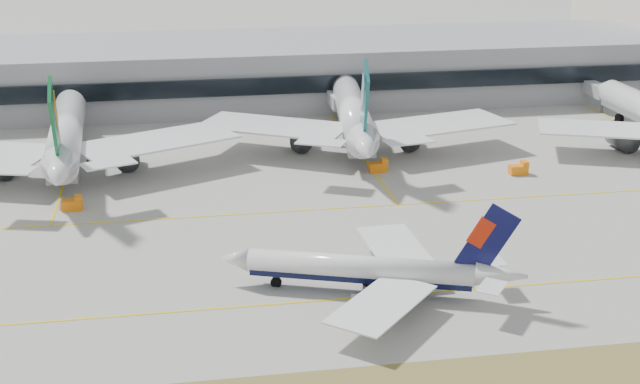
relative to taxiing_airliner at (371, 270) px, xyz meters
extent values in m
plane|color=gray|center=(-4.23, 3.90, -3.49)|extent=(3000.00, 3000.00, 0.00)
cube|color=yellow|center=(-4.23, -1.10, -3.46)|extent=(360.00, 0.45, 0.04)
cube|color=yellow|center=(-4.23, 33.90, -3.46)|extent=(360.00, 0.45, 0.04)
cylinder|color=white|center=(-1.49, 0.53, 0.27)|extent=(30.55, 13.73, 3.41)
cube|color=black|center=(-1.49, 0.53, -0.67)|extent=(29.79, 13.04, 1.54)
cone|color=white|center=(-18.43, 6.60, 0.27)|extent=(5.64, 4.82, 3.41)
cone|color=white|center=(16.48, -5.90, 0.69)|extent=(7.68, 5.55, 3.41)
cube|color=white|center=(5.49, 8.09, -0.24)|extent=(8.39, 17.13, 0.20)
cube|color=white|center=(16.75, -1.28, 0.95)|extent=(3.17, 4.87, 0.14)
cylinder|color=#3F4247|center=(2.78, 5.71, -2.12)|extent=(5.76, 4.16, 2.56)
cube|color=#3F4247|center=(2.78, 5.71, -1.10)|extent=(2.13, 0.97, 1.19)
cube|color=white|center=(-0.89, -9.74, -0.24)|extent=(16.95, 17.70, 0.20)
cube|color=white|center=(13.76, -9.64, 0.95)|extent=(5.32, 5.64, 0.14)
cylinder|color=#3F4247|center=(-1.48, -6.17, -2.12)|extent=(5.76, 4.16, 2.56)
cube|color=#3F4247|center=(-1.48, -6.17, -1.10)|extent=(2.13, 0.97, 1.19)
cube|color=#0B0D45|center=(14.44, -5.17, 5.46)|extent=(8.04, 3.13, 10.69)
cube|color=red|center=(13.62, -4.87, 6.61)|extent=(3.71, 1.64, 4.58)
cylinder|color=#3F4247|center=(-12.66, 4.53, -2.46)|extent=(0.41, 0.41, 2.05)
cylinder|color=black|center=(-12.66, 4.53, -2.89)|extent=(1.65, 1.08, 1.54)
cylinder|color=#3F4247|center=(-1.42, -1.85, -2.46)|extent=(0.41, 0.41, 2.05)
cylinder|color=black|center=(-1.42, -1.85, -2.89)|extent=(1.65, 1.08, 1.54)
cylinder|color=#3F4247|center=(0.08, 2.33, -2.46)|extent=(0.41, 0.41, 2.05)
cylinder|color=black|center=(0.08, 2.33, -2.89)|extent=(1.65, 1.08, 1.54)
cylinder|color=white|center=(-46.66, 67.22, 3.50)|extent=(8.88, 48.32, 6.36)
cube|color=slate|center=(-46.66, 67.22, 1.76)|extent=(7.88, 47.31, 2.86)
cone|color=white|center=(-48.12, 94.87, 3.50)|extent=(6.73, 7.67, 6.36)
cone|color=white|center=(-45.11, 37.89, 4.30)|extent=(6.91, 11.00, 6.36)
cube|color=white|center=(-29.15, 61.08, 2.55)|extent=(33.56, 25.57, 0.38)
cube|color=white|center=(-36.96, 40.33, 4.78)|extent=(9.98, 7.55, 0.25)
cylinder|color=#3F4247|center=(-35.03, 63.95, -0.94)|extent=(5.18, 8.25, 4.77)
cube|color=#3F4247|center=(-35.03, 63.95, 0.96)|extent=(0.65, 3.36, 2.22)
cube|color=white|center=(-53.46, 39.46, 4.78)|extent=(9.80, 6.81, 0.25)
cylinder|color=#3F4247|center=(-57.88, 62.74, -0.94)|extent=(5.18, 8.25, 4.77)
cube|color=#3F4247|center=(-57.88, 62.74, 0.96)|extent=(0.65, 3.36, 2.22)
cube|color=#0D5D2C|center=(-45.28, 41.23, 11.85)|extent=(1.27, 13.30, 17.05)
cube|color=orange|center=(-45.35, 42.56, 13.70)|extent=(1.01, 6.02, 7.30)
cylinder|color=#3F4247|center=(-47.62, 85.45, -1.58)|extent=(0.76, 0.76, 3.81)
cylinder|color=black|center=(-47.62, 85.45, -2.37)|extent=(1.26, 2.91, 2.86)
cylinder|color=#3F4247|center=(-50.71, 65.67, -1.58)|extent=(0.76, 0.76, 3.81)
cylinder|color=black|center=(-50.71, 65.67, -2.37)|extent=(1.26, 2.91, 2.86)
cylinder|color=#3F4247|center=(-42.46, 66.10, -1.58)|extent=(0.76, 0.76, 3.81)
cylinder|color=black|center=(-42.46, 66.10, -2.37)|extent=(1.26, 2.91, 2.86)
cylinder|color=white|center=(12.60, 73.29, 3.45)|extent=(12.24, 48.11, 6.31)
cube|color=slate|center=(12.60, 73.29, 1.72)|extent=(11.19, 47.04, 2.84)
cone|color=white|center=(16.05, 100.56, 3.45)|extent=(7.17, 8.02, 6.31)
cone|color=white|center=(8.94, 44.37, 4.24)|extent=(7.59, 11.31, 6.31)
cube|color=white|center=(28.62, 64.20, 2.51)|extent=(32.82, 21.15, 0.38)
cube|color=white|center=(17.33, 45.32, 4.71)|extent=(9.54, 6.21, 0.25)
cylinder|color=#3F4247|center=(23.38, 68.05, -0.96)|extent=(5.69, 8.48, 4.73)
cube|color=#3F4247|center=(23.38, 68.05, 0.93)|extent=(0.89, 3.35, 2.21)
cube|color=white|center=(-5.18, 68.48, 2.51)|extent=(33.20, 26.89, 0.38)
cube|color=white|center=(1.05, 47.37, 4.71)|extent=(9.97, 7.96, 0.25)
cylinder|color=#3F4247|center=(0.85, 70.90, -0.96)|extent=(5.69, 8.48, 4.73)
cube|color=#3F4247|center=(0.85, 70.90, 0.93)|extent=(0.89, 3.35, 2.21)
cube|color=#145357|center=(9.36, 47.66, 11.73)|extent=(2.22, 13.16, 16.92)
cube|color=silver|center=(9.52, 48.97, 13.57)|extent=(1.43, 5.99, 7.24)
cylinder|color=#3F4247|center=(14.87, 91.27, -1.59)|extent=(0.76, 0.76, 3.79)
cylinder|color=black|center=(14.87, 91.27, -2.38)|extent=(1.45, 2.95, 2.84)
cylinder|color=#3F4247|center=(8.36, 72.49, -1.59)|extent=(0.76, 0.76, 3.79)
cylinder|color=black|center=(8.36, 72.49, -2.38)|extent=(1.45, 2.95, 2.84)
cylinder|color=#3F4247|center=(16.50, 71.46, -1.59)|extent=(0.76, 0.76, 3.79)
cylinder|color=black|center=(16.50, 71.46, -2.38)|extent=(1.45, 2.95, 2.84)
cone|color=white|center=(77.63, 87.91, 2.87)|extent=(5.92, 6.80, 5.78)
cube|color=white|center=(62.70, 55.99, 2.00)|extent=(30.44, 21.73, 0.35)
cylinder|color=#3F4247|center=(67.84, 58.99, -1.18)|extent=(4.49, 7.37, 4.33)
cube|color=#3F4247|center=(67.84, 58.99, 0.56)|extent=(0.50, 3.04, 2.02)
cylinder|color=#3F4247|center=(77.81, 79.33, -1.75)|extent=(0.69, 0.69, 3.47)
cylinder|color=black|center=(77.81, 79.33, -2.48)|extent=(1.07, 2.62, 2.60)
cube|color=gray|center=(-4.23, 118.90, 4.01)|extent=(280.00, 42.00, 15.00)
cube|color=black|center=(-4.23, 97.40, 4.46)|extent=(280.00, 1.20, 4.00)
cube|color=beige|center=(105.77, 138.90, 10.61)|extent=(2.00, 57.00, 27.90)
cube|color=orange|center=(-43.75, 40.99, -2.59)|extent=(3.50, 2.00, 1.80)
cube|color=orange|center=(-42.55, 40.99, -1.39)|extent=(1.20, 1.80, 1.00)
cylinder|color=black|center=(-44.95, 40.19, -3.14)|extent=(0.70, 0.30, 0.70)
cylinder|color=black|center=(-44.95, 41.79, -3.14)|extent=(0.70, 0.30, 0.70)
cylinder|color=black|center=(-42.55, 40.19, -3.14)|extent=(0.70, 0.30, 0.70)
cylinder|color=black|center=(-42.55, 41.79, -3.14)|extent=(0.70, 0.30, 0.70)
cube|color=orange|center=(13.48, 52.97, -2.59)|extent=(3.50, 2.00, 1.80)
cube|color=orange|center=(14.68, 52.97, -1.39)|extent=(1.20, 1.80, 1.00)
cylinder|color=black|center=(12.28, 52.17, -3.14)|extent=(0.70, 0.30, 0.70)
cylinder|color=black|center=(12.28, 53.77, -3.14)|extent=(0.70, 0.30, 0.70)
cylinder|color=black|center=(14.68, 52.17, -3.14)|extent=(0.70, 0.30, 0.70)
cylinder|color=black|center=(14.68, 53.77, -3.14)|extent=(0.70, 0.30, 0.70)
cube|color=orange|center=(39.92, 46.73, -2.59)|extent=(3.50, 2.00, 1.80)
cube|color=orange|center=(41.12, 46.73, -1.39)|extent=(1.20, 1.80, 1.00)
cylinder|color=black|center=(38.72, 45.93, -3.14)|extent=(0.70, 0.30, 0.70)
cylinder|color=black|center=(38.72, 47.53, -3.14)|extent=(0.70, 0.30, 0.70)
cylinder|color=black|center=(41.12, 45.93, -3.14)|extent=(0.70, 0.30, 0.70)
cylinder|color=black|center=(41.12, 47.53, -3.14)|extent=(0.70, 0.30, 0.70)
camera|label=1|loc=(-25.78, -108.79, 50.60)|focal=50.00mm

